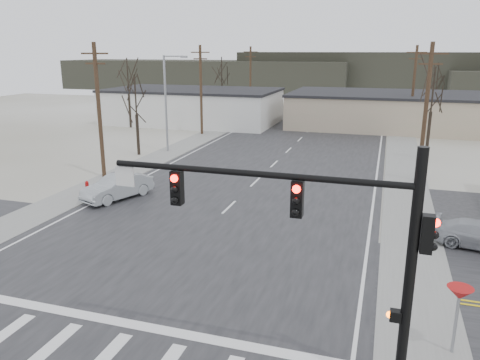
# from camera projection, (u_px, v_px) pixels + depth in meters

# --- Properties ---
(ground) EXTENTS (140.00, 140.00, 0.00)m
(ground) POSITION_uv_depth(u_px,v_px,m) (173.00, 261.00, 21.61)
(ground) COLOR silver
(ground) RESTS_ON ground
(main_road) EXTENTS (18.00, 110.00, 0.05)m
(main_road) POSITION_uv_depth(u_px,v_px,m) (259.00, 179.00, 35.39)
(main_road) COLOR black
(main_road) RESTS_ON ground
(cross_road) EXTENTS (90.00, 10.00, 0.04)m
(cross_road) POSITION_uv_depth(u_px,v_px,m) (173.00, 261.00, 21.60)
(cross_road) COLOR black
(cross_road) RESTS_ON ground
(sidewalk_left) EXTENTS (3.00, 90.00, 0.06)m
(sidewalk_left) POSITION_uv_depth(u_px,v_px,m) (162.00, 156.00, 43.05)
(sidewalk_left) COLOR gray
(sidewalk_left) RESTS_ON ground
(sidewalk_right) EXTENTS (3.00, 90.00, 0.06)m
(sidewalk_right) POSITION_uv_depth(u_px,v_px,m) (405.00, 173.00, 36.90)
(sidewalk_right) COLOR gray
(sidewalk_right) RESTS_ON ground
(traffic_signal_mast) EXTENTS (8.95, 0.43, 7.20)m
(traffic_signal_mast) POSITION_uv_depth(u_px,v_px,m) (337.00, 236.00, 12.37)
(traffic_signal_mast) COLOR black
(traffic_signal_mast) RESTS_ON ground
(fire_hydrant) EXTENTS (0.24, 0.24, 0.87)m
(fire_hydrant) POSITION_uv_depth(u_px,v_px,m) (87.00, 187.00, 31.80)
(fire_hydrant) COLOR #A50C0C
(fire_hydrant) RESTS_ON ground
(yield_sign) EXTENTS (0.80, 0.80, 2.35)m
(yield_sign) POSITION_uv_depth(u_px,v_px,m) (459.00, 296.00, 14.51)
(yield_sign) COLOR gray
(yield_sign) RESTS_ON ground
(building_left_far) EXTENTS (22.30, 12.30, 4.50)m
(building_left_far) POSITION_uv_depth(u_px,v_px,m) (193.00, 106.00, 62.40)
(building_left_far) COLOR silver
(building_left_far) RESTS_ON ground
(building_right_far) EXTENTS (26.30, 14.30, 4.30)m
(building_right_far) POSITION_uv_depth(u_px,v_px,m) (397.00, 110.00, 58.56)
(building_right_far) COLOR tan
(building_right_far) RESTS_ON ground
(upole_left_b) EXTENTS (2.20, 0.30, 10.00)m
(upole_left_b) POSITION_uv_depth(u_px,v_px,m) (99.00, 109.00, 34.57)
(upole_left_b) COLOR #422E1E
(upole_left_b) RESTS_ON ground
(upole_left_c) EXTENTS (2.20, 0.30, 10.00)m
(upole_left_c) POSITION_uv_depth(u_px,v_px,m) (201.00, 89.00, 52.95)
(upole_left_c) COLOR #422E1E
(upole_left_c) RESTS_ON ground
(upole_left_d) EXTENTS (2.20, 0.30, 10.00)m
(upole_left_d) POSITION_uv_depth(u_px,v_px,m) (250.00, 79.00, 71.32)
(upole_left_d) COLOR #422E1E
(upole_left_d) RESTS_ON ground
(upole_right_a) EXTENTS (2.20, 0.30, 10.00)m
(upole_right_a) POSITION_uv_depth(u_px,v_px,m) (426.00, 111.00, 33.41)
(upole_right_a) COLOR #422E1E
(upole_right_a) RESTS_ON ground
(upole_right_b) EXTENTS (2.20, 0.30, 10.00)m
(upole_right_b) POSITION_uv_depth(u_px,v_px,m) (413.00, 88.00, 53.63)
(upole_right_b) COLOR #422E1E
(upole_right_b) RESTS_ON ground
(streetlight_main) EXTENTS (2.40, 0.25, 9.00)m
(streetlight_main) POSITION_uv_depth(u_px,v_px,m) (167.00, 98.00, 43.59)
(streetlight_main) COLOR gray
(streetlight_main) RESTS_ON ground
(tree_left_near) EXTENTS (3.30, 3.30, 7.35)m
(tree_left_near) POSITION_uv_depth(u_px,v_px,m) (136.00, 98.00, 42.35)
(tree_left_near) COLOR black
(tree_left_near) RESTS_ON ground
(tree_right_mid) EXTENTS (3.74, 3.74, 8.33)m
(tree_right_mid) POSITION_uv_depth(u_px,v_px,m) (433.00, 92.00, 40.28)
(tree_right_mid) COLOR black
(tree_right_mid) RESTS_ON ground
(tree_left_far) EXTENTS (3.96, 3.96, 8.82)m
(tree_left_far) POSITION_uv_depth(u_px,v_px,m) (222.00, 73.00, 66.25)
(tree_left_far) COLOR black
(tree_left_far) RESTS_ON ground
(tree_right_far) EXTENTS (3.52, 3.52, 7.84)m
(tree_right_far) POSITION_uv_depth(u_px,v_px,m) (437.00, 80.00, 63.54)
(tree_right_far) COLOR black
(tree_right_far) RESTS_ON ground
(tree_left_mid) EXTENTS (3.96, 3.96, 8.82)m
(tree_left_mid) POSITION_uv_depth(u_px,v_px,m) (128.00, 77.00, 57.54)
(tree_left_mid) COLOR black
(tree_left_mid) RESTS_ON ground
(hill_left) EXTENTS (70.00, 18.00, 7.00)m
(hill_left) POSITION_uv_depth(u_px,v_px,m) (204.00, 75.00, 115.35)
(hill_left) COLOR #333026
(hill_left) RESTS_ON ground
(hill_center) EXTENTS (80.00, 18.00, 9.00)m
(hill_center) POSITION_uv_depth(u_px,v_px,m) (419.00, 73.00, 104.26)
(hill_center) COLOR #333026
(hill_center) RESTS_ON ground
(sedan_crossing) EXTENTS (3.32, 5.13, 1.60)m
(sedan_crossing) POSITION_uv_depth(u_px,v_px,m) (117.00, 187.00, 30.44)
(sedan_crossing) COLOR #9EA5A8
(sedan_crossing) RESTS_ON main_road
(car_far_a) EXTENTS (4.30, 6.10, 1.64)m
(car_far_a) POSITION_uv_depth(u_px,v_px,m) (333.00, 115.00, 64.45)
(car_far_a) COLOR black
(car_far_a) RESTS_ON main_road
(car_far_b) EXTENTS (3.12, 4.67, 1.48)m
(car_far_b) POSITION_uv_depth(u_px,v_px,m) (328.00, 112.00, 67.45)
(car_far_b) COLOR black
(car_far_b) RESTS_ON main_road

